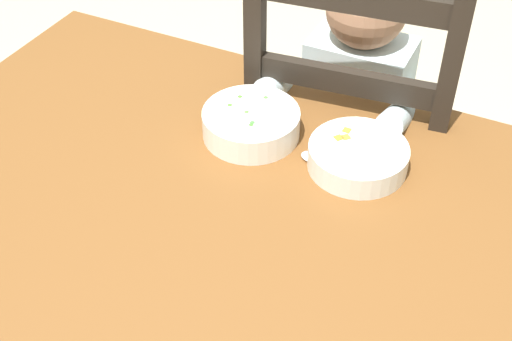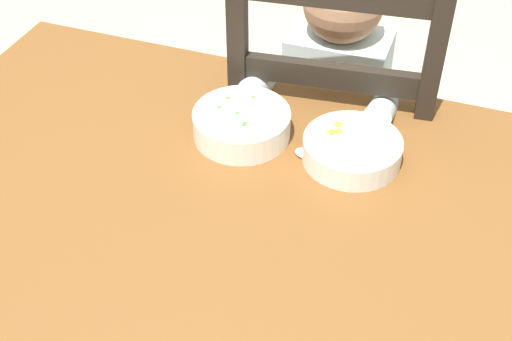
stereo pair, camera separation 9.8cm
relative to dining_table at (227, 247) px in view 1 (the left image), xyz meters
The scene contains 6 objects.
dining_table is the anchor object (origin of this frame).
dining_chair 0.52m from the dining_table, 82.94° to the left, with size 0.46×0.46×1.04m.
child_figure 0.50m from the dining_table, 83.61° to the left, with size 0.32×0.31×0.97m.
bowl_of_peas 0.24m from the dining_table, 104.34° to the left, with size 0.19×0.19×0.06m.
bowl_of_carrots 0.29m from the dining_table, 51.32° to the left, with size 0.18×0.18×0.05m.
spoon 0.23m from the dining_table, 60.77° to the left, with size 0.14×0.05×0.01m.
Camera 1 is at (0.42, -0.74, 1.54)m, focal length 48.82 mm.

